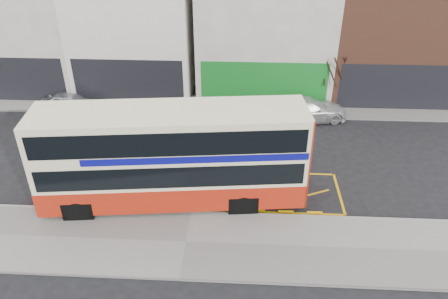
# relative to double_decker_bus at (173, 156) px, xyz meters

# --- Properties ---
(ground) EXTENTS (120.00, 120.00, 0.00)m
(ground) POSITION_rel_double_decker_bus_xyz_m (0.85, -0.60, -2.50)
(ground) COLOR black
(ground) RESTS_ON ground
(pavement) EXTENTS (40.00, 4.00, 0.15)m
(pavement) POSITION_rel_double_decker_bus_xyz_m (0.85, -2.90, -2.42)
(pavement) COLOR gray
(pavement) RESTS_ON ground
(kerb) EXTENTS (40.00, 0.15, 0.15)m
(kerb) POSITION_rel_double_decker_bus_xyz_m (0.85, -0.98, -2.42)
(kerb) COLOR gray
(kerb) RESTS_ON ground
(far_pavement) EXTENTS (50.00, 3.00, 0.15)m
(far_pavement) POSITION_rel_double_decker_bus_xyz_m (0.85, 10.40, -2.42)
(far_pavement) COLOR gray
(far_pavement) RESTS_ON ground
(road_markings) EXTENTS (14.00, 3.40, 0.01)m
(road_markings) POSITION_rel_double_decker_bus_xyz_m (0.85, 1.00, -2.49)
(road_markings) COLOR #EAAB0C
(road_markings) RESTS_ON ground
(terrace_far_left) EXTENTS (8.00, 8.01, 10.80)m
(terrace_far_left) POSITION_rel_double_decker_bus_xyz_m (-12.65, 14.38, 2.33)
(terrace_far_left) COLOR silver
(terrace_far_left) RESTS_ON ground
(terrace_left) EXTENTS (8.00, 8.01, 11.80)m
(terrace_left) POSITION_rel_double_decker_bus_xyz_m (-4.65, 14.38, 2.83)
(terrace_left) COLOR white
(terrace_left) RESTS_ON ground
(terrace_green_shop) EXTENTS (9.00, 8.01, 11.30)m
(terrace_green_shop) POSITION_rel_double_decker_bus_xyz_m (4.35, 14.38, 2.58)
(terrace_green_shop) COLOR silver
(terrace_green_shop) RESTS_ON ground
(terrace_right) EXTENTS (9.00, 8.01, 10.30)m
(terrace_right) POSITION_rel_double_decker_bus_xyz_m (13.35, 14.38, 2.08)
(terrace_right) COLOR brown
(terrace_right) RESTS_ON ground
(double_decker_bus) EXTENTS (12.11, 4.03, 4.75)m
(double_decker_bus) POSITION_rel_double_decker_bus_xyz_m (0.00, 0.00, 0.00)
(double_decker_bus) COLOR #FFF1C2
(double_decker_bus) RESTS_ON ground
(bus_stop_post) EXTENTS (0.67, 0.16, 2.71)m
(bus_stop_post) POSITION_rel_double_decker_bus_xyz_m (-4.01, -1.00, -0.70)
(bus_stop_post) COLOR black
(bus_stop_post) RESTS_ON pavement
(car_silver) EXTENTS (3.85, 1.69, 1.29)m
(car_silver) POSITION_rel_double_decker_bus_xyz_m (-8.26, 9.10, -1.85)
(car_silver) COLOR silver
(car_silver) RESTS_ON ground
(car_grey) EXTENTS (4.17, 2.11, 1.31)m
(car_grey) POSITION_rel_double_decker_bus_xyz_m (2.14, 8.15, -1.84)
(car_grey) COLOR #36373D
(car_grey) RESTS_ON ground
(car_white) EXTENTS (5.41, 3.06, 1.48)m
(car_white) POSITION_rel_double_decker_bus_xyz_m (7.04, 8.77, -1.76)
(car_white) COLOR silver
(car_white) RESTS_ON ground
(street_tree_right) EXTENTS (2.21, 2.21, 4.77)m
(street_tree_right) POSITION_rel_double_decker_bus_xyz_m (8.81, 10.74, 0.75)
(street_tree_right) COLOR #302315
(street_tree_right) RESTS_ON ground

